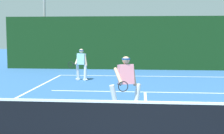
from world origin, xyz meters
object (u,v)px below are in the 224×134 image
tennis_ball (196,123)px  player_near (126,82)px  light_pole (44,6)px  player_far (81,63)px

tennis_ball → player_near: bearing=148.7°
player_near → light_pole: (-6.30, 12.78, 3.27)m
light_pole → player_far: bearing=-59.7°
light_pole → player_near: bearing=-63.8°
player_far → tennis_ball: size_ratio=23.59×
player_far → light_pole: light_pole is taller
player_near → tennis_ball: size_ratio=25.03×
player_near → player_far: (-2.51, 6.29, -0.06)m
player_far → tennis_ball: (4.35, -7.41, -0.82)m
player_far → tennis_ball: 8.64m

